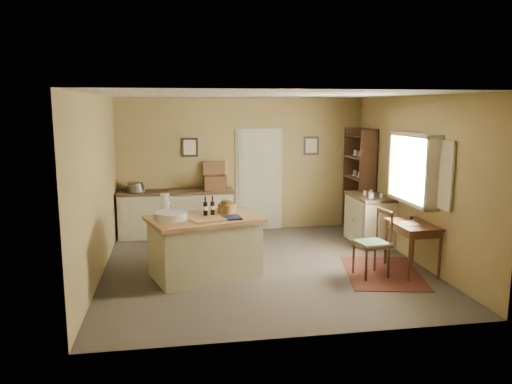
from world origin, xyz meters
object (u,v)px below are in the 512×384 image
at_px(sideboard, 177,212).
at_px(right_cabinet, 369,219).
at_px(writing_desk, 413,229).
at_px(desk_chair, 371,244).
at_px(shelving_unit, 361,181).
at_px(work_island, 204,245).

xyz_separation_m(sideboard, right_cabinet, (3.54, -1.12, -0.02)).
xyz_separation_m(writing_desk, right_cabinet, (-0.00, 1.70, -0.21)).
distance_m(desk_chair, shelving_unit, 2.83).
xyz_separation_m(sideboard, writing_desk, (3.54, -2.82, 0.19)).
relative_size(sideboard, writing_desk, 2.48).
distance_m(desk_chair, right_cabinet, 1.93).
relative_size(work_island, sideboard, 0.82).
height_order(sideboard, desk_chair, sideboard).
distance_m(writing_desk, right_cabinet, 1.72).
relative_size(sideboard, right_cabinet, 2.01).
relative_size(writing_desk, desk_chair, 0.91).
height_order(right_cabinet, shelving_unit, shelving_unit).
bearing_deg(right_cabinet, work_island, -156.34).
bearing_deg(work_island, desk_chair, -26.90).
bearing_deg(right_cabinet, writing_desk, -89.99).
relative_size(work_island, writing_desk, 2.03).
relative_size(writing_desk, right_cabinet, 0.81).
relative_size(desk_chair, shelving_unit, 0.47).
bearing_deg(work_island, writing_desk, -23.16).
height_order(desk_chair, shelving_unit, shelving_unit).
xyz_separation_m(right_cabinet, shelving_unit, (0.15, 0.84, 0.59)).
relative_size(work_island, right_cabinet, 1.65).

